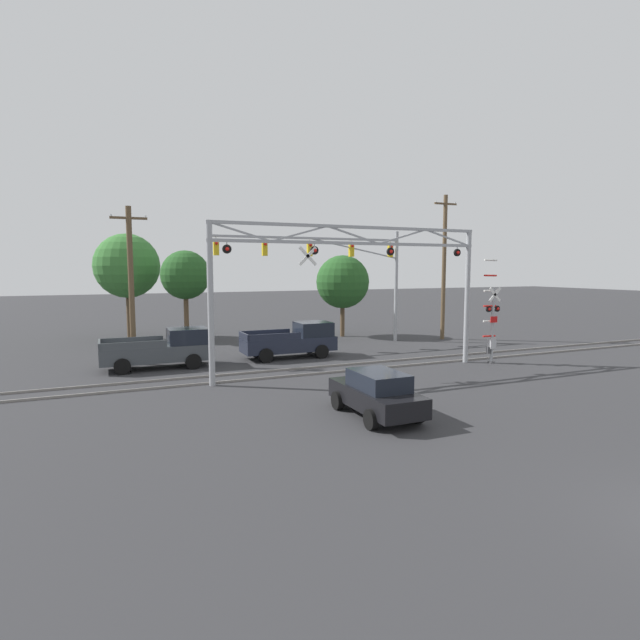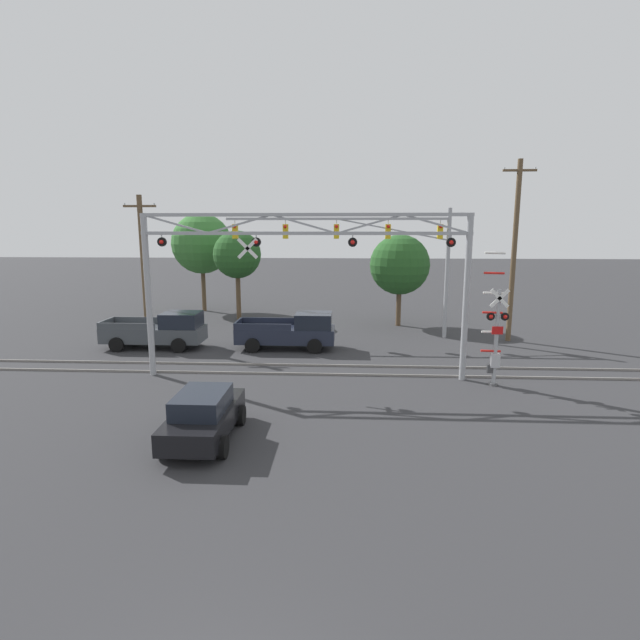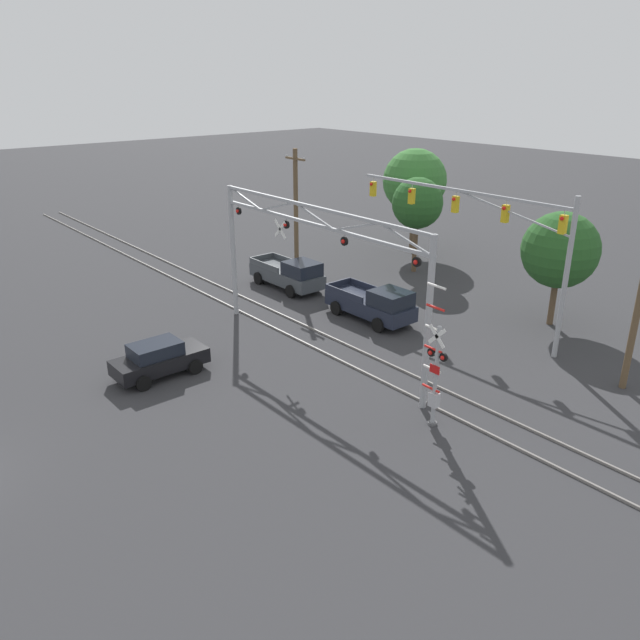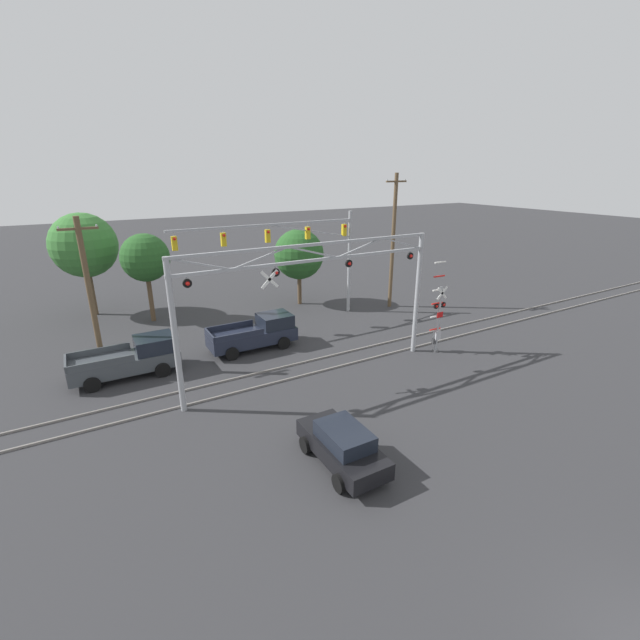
{
  "view_description": "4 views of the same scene",
  "coord_description": "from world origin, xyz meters",
  "px_view_note": "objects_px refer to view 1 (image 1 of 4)",
  "views": [
    {
      "loc": [
        -10.75,
        -4.88,
        4.97
      ],
      "look_at": [
        -2.14,
        15.09,
        2.72
      ],
      "focal_mm": 28.0,
      "sensor_mm": 36.0,
      "label": 1
    },
    {
      "loc": [
        1.79,
        -4.64,
        6.4
      ],
      "look_at": [
        0.72,
        14.79,
        2.76
      ],
      "focal_mm": 28.0,
      "sensor_mm": 36.0,
      "label": 2
    },
    {
      "loc": [
        20.66,
        -0.93,
        12.27
      ],
      "look_at": [
        0.41,
        16.08,
        1.78
      ],
      "focal_mm": 35.0,
      "sensor_mm": 36.0,
      "label": 3
    },
    {
      "loc": [
        -9.69,
        -1.54,
        10.24
      ],
      "look_at": [
        0.14,
        15.74,
        3.21
      ],
      "focal_mm": 24.0,
      "sensor_mm": 36.0,
      "label": 4
    }
  ],
  "objects_px": {
    "crossing_signal_mast": "(492,325)",
    "utility_pole_right": "(444,266)",
    "traffic_signal_span": "(348,263)",
    "crossing_gantry": "(353,273)",
    "pickup_truck_following": "(163,349)",
    "sedan_waiting": "(376,393)",
    "background_tree_far_left_verge": "(343,282)",
    "background_tree_far_right_verge": "(185,275)",
    "background_tree_beyond_span": "(127,266)",
    "utility_pole_left": "(131,284)",
    "pickup_truck_lead": "(294,340)"
  },
  "relations": [
    {
      "from": "traffic_signal_span",
      "to": "pickup_truck_following",
      "type": "height_order",
      "value": "traffic_signal_span"
    },
    {
      "from": "crossing_gantry",
      "to": "utility_pole_right",
      "type": "bearing_deg",
      "value": 34.86
    },
    {
      "from": "traffic_signal_span",
      "to": "utility_pole_right",
      "type": "xyz_separation_m",
      "value": [
        7.2,
        -0.59,
        -0.21
      ]
    },
    {
      "from": "pickup_truck_lead",
      "to": "pickup_truck_following",
      "type": "distance_m",
      "value": 7.05
    },
    {
      "from": "crossing_gantry",
      "to": "background_tree_beyond_span",
      "type": "xyz_separation_m",
      "value": [
        -9.25,
        16.93,
        0.4
      ]
    },
    {
      "from": "crossing_signal_mast",
      "to": "utility_pole_right",
      "type": "xyz_separation_m",
      "value": [
        3.23,
        8.4,
        3.14
      ]
    },
    {
      "from": "utility_pole_right",
      "to": "background_tree_far_right_verge",
      "type": "relative_size",
      "value": 1.62
    },
    {
      "from": "traffic_signal_span",
      "to": "utility_pole_left",
      "type": "height_order",
      "value": "utility_pole_left"
    },
    {
      "from": "crossing_signal_mast",
      "to": "utility_pole_right",
      "type": "bearing_deg",
      "value": 68.97
    },
    {
      "from": "sedan_waiting",
      "to": "utility_pole_left",
      "type": "distance_m",
      "value": 15.2
    },
    {
      "from": "utility_pole_left",
      "to": "background_tree_beyond_span",
      "type": "bearing_deg",
      "value": 88.65
    },
    {
      "from": "utility_pole_left",
      "to": "utility_pole_right",
      "type": "relative_size",
      "value": 0.81
    },
    {
      "from": "traffic_signal_span",
      "to": "background_tree_beyond_span",
      "type": "distance_m",
      "value": 15.69
    },
    {
      "from": "utility_pole_right",
      "to": "background_tree_far_left_verge",
      "type": "relative_size",
      "value": 1.69
    },
    {
      "from": "pickup_truck_following",
      "to": "sedan_waiting",
      "type": "distance_m",
      "value": 12.81
    },
    {
      "from": "utility_pole_left",
      "to": "background_tree_far_right_verge",
      "type": "relative_size",
      "value": 1.31
    },
    {
      "from": "utility_pole_right",
      "to": "background_tree_far_left_verge",
      "type": "xyz_separation_m",
      "value": [
        -5.85,
        4.12,
        -1.16
      ]
    },
    {
      "from": "traffic_signal_span",
      "to": "utility_pole_right",
      "type": "distance_m",
      "value": 7.23
    },
    {
      "from": "crossing_signal_mast",
      "to": "sedan_waiting",
      "type": "xyz_separation_m",
      "value": [
        -10.29,
        -5.92,
        -1.21
      ]
    },
    {
      "from": "background_tree_far_left_verge",
      "to": "utility_pole_right",
      "type": "bearing_deg",
      "value": -35.14
    },
    {
      "from": "pickup_truck_following",
      "to": "sedan_waiting",
      "type": "xyz_separation_m",
      "value": [
        5.68,
        -11.48,
        -0.16
      ]
    },
    {
      "from": "traffic_signal_span",
      "to": "utility_pole_left",
      "type": "xyz_separation_m",
      "value": [
        -13.33,
        -1.86,
        -1.16
      ]
    },
    {
      "from": "background_tree_far_left_verge",
      "to": "background_tree_far_right_verge",
      "type": "distance_m",
      "value": 11.07
    },
    {
      "from": "crossing_gantry",
      "to": "background_tree_far_left_verge",
      "type": "relative_size",
      "value": 2.31
    },
    {
      "from": "pickup_truck_lead",
      "to": "utility_pole_right",
      "type": "xyz_separation_m",
      "value": [
        12.15,
        2.64,
        4.2
      ]
    },
    {
      "from": "sedan_waiting",
      "to": "utility_pole_left",
      "type": "bearing_deg",
      "value": 118.23
    },
    {
      "from": "traffic_signal_span",
      "to": "sedan_waiting",
      "type": "relative_size",
      "value": 3.19
    },
    {
      "from": "sedan_waiting",
      "to": "background_tree_far_right_verge",
      "type": "bearing_deg",
      "value": 99.3
    },
    {
      "from": "pickup_truck_following",
      "to": "traffic_signal_span",
      "type": "bearing_deg",
      "value": 15.98
    },
    {
      "from": "background_tree_far_right_verge",
      "to": "background_tree_far_left_verge",
      "type": "bearing_deg",
      "value": -8.12
    },
    {
      "from": "crossing_gantry",
      "to": "background_tree_far_right_verge",
      "type": "bearing_deg",
      "value": 113.36
    },
    {
      "from": "utility_pole_left",
      "to": "pickup_truck_lead",
      "type": "bearing_deg",
      "value": -9.26
    },
    {
      "from": "background_tree_far_right_verge",
      "to": "pickup_truck_following",
      "type": "bearing_deg",
      "value": -105.76
    },
    {
      "from": "traffic_signal_span",
      "to": "pickup_truck_lead",
      "type": "relative_size",
      "value": 2.48
    },
    {
      "from": "crossing_gantry",
      "to": "traffic_signal_span",
      "type": "height_order",
      "value": "traffic_signal_span"
    },
    {
      "from": "sedan_waiting",
      "to": "utility_pole_right",
      "type": "distance_m",
      "value": 20.17
    },
    {
      "from": "crossing_gantry",
      "to": "pickup_truck_lead",
      "type": "height_order",
      "value": "crossing_gantry"
    },
    {
      "from": "traffic_signal_span",
      "to": "background_tree_far_right_verge",
      "type": "xyz_separation_m",
      "value": [
        -9.6,
        5.09,
        -0.84
      ]
    },
    {
      "from": "crossing_gantry",
      "to": "background_tree_far_right_verge",
      "type": "distance_m",
      "value": 14.55
    },
    {
      "from": "crossing_gantry",
      "to": "crossing_signal_mast",
      "type": "bearing_deg",
      "value": -5.27
    },
    {
      "from": "crossing_signal_mast",
      "to": "background_tree_far_left_verge",
      "type": "relative_size",
      "value": 0.92
    },
    {
      "from": "crossing_gantry",
      "to": "pickup_truck_following",
      "type": "bearing_deg",
      "value": 149.39
    },
    {
      "from": "pickup_truck_lead",
      "to": "background_tree_beyond_span",
      "type": "height_order",
      "value": "background_tree_beyond_span"
    },
    {
      "from": "crossing_signal_mast",
      "to": "background_tree_far_right_verge",
      "type": "bearing_deg",
      "value": 133.94
    },
    {
      "from": "utility_pole_left",
      "to": "utility_pole_right",
      "type": "xyz_separation_m",
      "value": [
        20.53,
        1.27,
        0.95
      ]
    },
    {
      "from": "crossing_gantry",
      "to": "sedan_waiting",
      "type": "height_order",
      "value": "crossing_gantry"
    },
    {
      "from": "sedan_waiting",
      "to": "utility_pole_right",
      "type": "height_order",
      "value": "utility_pole_right"
    },
    {
      "from": "pickup_truck_following",
      "to": "background_tree_far_right_verge",
      "type": "xyz_separation_m",
      "value": [
        2.4,
        8.52,
        3.57
      ]
    },
    {
      "from": "pickup_truck_lead",
      "to": "sedan_waiting",
      "type": "xyz_separation_m",
      "value": [
        -1.37,
        -11.68,
        -0.16
      ]
    },
    {
      "from": "pickup_truck_lead",
      "to": "utility_pole_right",
      "type": "bearing_deg",
      "value": 12.25
    }
  ]
}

